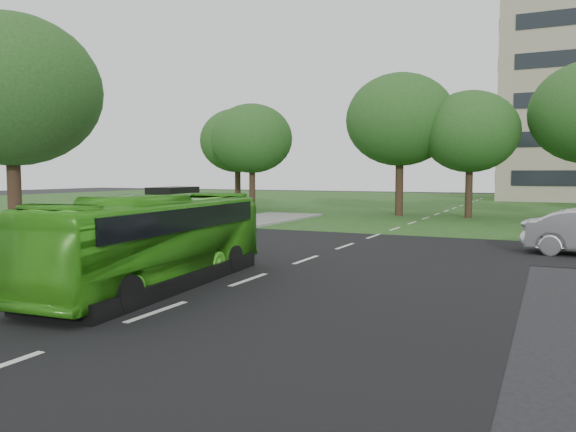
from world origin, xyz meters
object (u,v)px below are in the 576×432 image
object	(u,v)px
bus	(156,240)
tree_park_b	(400,120)
tree_park_a	(252,139)
tree_side_near	(11,91)
tree_park_c	(470,132)
tree_park_f	(237,141)

from	to	relation	value
bus	tree_park_b	bearing A→B (deg)	85.74
tree_park_a	tree_side_near	world-z (taller)	tree_side_near
tree_park_b	tree_side_near	xyz separation A→B (m)	(-9.11, -23.92, -0.57)
bus	tree_side_near	bearing A→B (deg)	155.35
tree_park_c	bus	size ratio (longest dim) A/B	0.97
tree_park_c	bus	xyz separation A→B (m)	(-4.33, -27.20, -4.50)
tree_park_c	tree_side_near	distance (m)	27.55
tree_park_a	bus	distance (m)	29.46
tree_park_a	tree_park_f	world-z (taller)	tree_park_f
tree_park_a	tree_side_near	distance (m)	23.36
tree_park_f	bus	bearing A→B (deg)	-63.35
bus	tree_park_f	bearing A→B (deg)	111.56
tree_park_a	tree_side_near	bearing A→B (deg)	-84.30
tree_park_b	bus	bearing A→B (deg)	-89.18
tree_park_f	tree_side_near	world-z (taller)	tree_side_near
tree_park_f	tree_side_near	bearing A→B (deg)	-78.53
tree_park_b	tree_side_near	size ratio (longest dim) A/B	1.10
tree_park_b	tree_park_f	xyz separation A→B (m)	(-14.40, 2.18, -0.97)
tree_park_b	bus	distance (m)	27.84
tree_park_a	tree_side_near	size ratio (longest dim) A/B	0.92
tree_park_b	bus	world-z (taller)	tree_park_b
tree_side_near	bus	distance (m)	11.21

